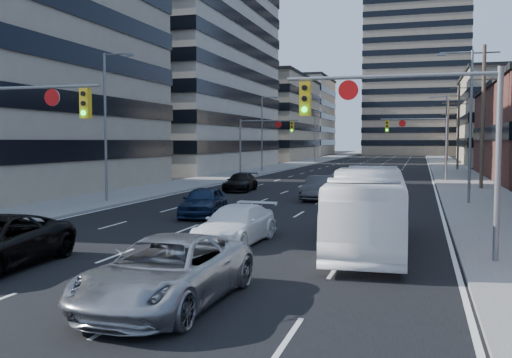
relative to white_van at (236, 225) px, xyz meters
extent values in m
plane|color=black|center=(-1.24, -9.35, -0.70)|extent=(400.00, 400.00, 0.00)
cube|color=black|center=(-1.24, 120.65, -0.69)|extent=(18.00, 300.00, 0.02)
cube|color=slate|center=(-12.74, 120.65, -0.62)|extent=(5.00, 300.00, 0.15)
cube|color=slate|center=(10.26, 120.65, -0.62)|extent=(5.00, 300.00, 0.15)
cube|color=#ADA089|center=(-28.24, 50.65, 13.30)|extent=(26.00, 34.00, 28.00)
cube|color=gray|center=(-25.24, 90.65, 7.30)|extent=(20.00, 30.00, 16.00)
cube|color=gray|center=(4.76, 140.65, 28.30)|extent=(26.00, 26.00, 58.00)
cube|color=#ADA089|center=(-29.24, 130.65, 9.30)|extent=(24.00, 24.00, 20.00)
cylinder|color=slate|center=(-7.99, -1.35, 5.10)|extent=(6.50, 0.12, 0.12)
cube|color=gold|center=(-5.34, -1.35, 4.45)|extent=(0.35, 0.28, 1.10)
cylinder|color=black|center=(-5.34, -1.51, 4.80)|extent=(0.18, 0.06, 0.18)
cylinder|color=black|center=(-5.34, -1.51, 4.45)|extent=(0.18, 0.06, 0.18)
cylinder|color=#0CE526|center=(-5.34, -1.51, 4.10)|extent=(0.18, 0.06, 0.18)
cylinder|color=white|center=(-6.74, -1.38, 4.70)|extent=(0.64, 0.06, 0.64)
cylinder|color=slate|center=(8.76, -1.35, 2.30)|extent=(0.18, 0.18, 6.00)
cylinder|color=slate|center=(5.51, -1.35, 5.10)|extent=(6.50, 0.12, 0.12)
cube|color=gold|center=(2.86, -1.35, 4.45)|extent=(0.35, 0.28, 1.10)
cylinder|color=black|center=(2.86, -1.51, 4.80)|extent=(0.18, 0.06, 0.18)
cylinder|color=black|center=(2.86, -1.51, 4.45)|extent=(0.18, 0.06, 0.18)
cylinder|color=#0CE526|center=(2.86, -1.51, 4.10)|extent=(0.18, 0.06, 0.18)
cylinder|color=white|center=(4.26, -1.38, 4.70)|extent=(0.64, 0.06, 0.64)
cylinder|color=slate|center=(-11.24, 35.65, 2.30)|extent=(0.18, 0.18, 6.00)
cylinder|color=slate|center=(-8.24, 35.65, 5.10)|extent=(6.00, 0.12, 0.12)
cube|color=gold|center=(-5.84, 35.65, 4.45)|extent=(0.35, 0.28, 1.10)
cylinder|color=black|center=(-5.84, 35.49, 4.80)|extent=(0.18, 0.06, 0.18)
cylinder|color=black|center=(-5.84, 35.49, 4.45)|extent=(0.18, 0.06, 0.18)
cylinder|color=#0CE526|center=(-5.84, 35.49, 4.10)|extent=(0.18, 0.06, 0.18)
cylinder|color=white|center=(-7.24, 35.62, 4.70)|extent=(0.64, 0.06, 0.64)
cylinder|color=slate|center=(8.76, 35.65, 2.30)|extent=(0.18, 0.18, 6.00)
cylinder|color=slate|center=(5.76, 35.65, 5.10)|extent=(6.00, 0.12, 0.12)
cube|color=gold|center=(3.36, 35.65, 4.45)|extent=(0.35, 0.28, 1.10)
cylinder|color=black|center=(3.36, 35.49, 4.80)|extent=(0.18, 0.06, 0.18)
cylinder|color=black|center=(3.36, 35.49, 4.45)|extent=(0.18, 0.06, 0.18)
cylinder|color=#0CE526|center=(3.36, 35.49, 4.10)|extent=(0.18, 0.06, 0.18)
cylinder|color=white|center=(4.76, 35.62, 4.70)|extent=(0.64, 0.06, 0.64)
cylinder|color=#4C3D2D|center=(10.96, 26.65, 4.80)|extent=(0.28, 0.28, 11.00)
cube|color=#4C3D2D|center=(10.96, 26.65, 9.70)|extent=(2.20, 0.10, 0.10)
cube|color=#4C3D2D|center=(10.96, 26.65, 8.70)|extent=(2.20, 0.10, 0.10)
cube|color=#4C3D2D|center=(10.96, 26.65, 7.70)|extent=(2.20, 0.10, 0.10)
cylinder|color=#4C3D2D|center=(10.96, 56.65, 4.80)|extent=(0.28, 0.28, 11.00)
cube|color=#4C3D2D|center=(10.96, 56.65, 9.70)|extent=(2.20, 0.10, 0.10)
cube|color=#4C3D2D|center=(10.96, 56.65, 8.70)|extent=(2.20, 0.10, 0.10)
cube|color=#4C3D2D|center=(10.96, 56.65, 7.70)|extent=(2.20, 0.10, 0.10)
cylinder|color=#4C3D2D|center=(10.96, 86.65, 4.80)|extent=(0.28, 0.28, 11.00)
cube|color=#4C3D2D|center=(10.96, 86.65, 9.70)|extent=(2.20, 0.10, 0.10)
cube|color=#4C3D2D|center=(10.96, 86.65, 8.70)|extent=(2.20, 0.10, 0.10)
cube|color=#4C3D2D|center=(10.96, 86.65, 7.70)|extent=(2.20, 0.10, 0.10)
cylinder|color=slate|center=(-11.74, 10.65, 3.80)|extent=(0.16, 0.16, 9.00)
cylinder|color=slate|center=(-10.84, 10.65, 8.20)|extent=(1.80, 0.10, 0.10)
cube|color=slate|center=(-10.04, 10.65, 8.12)|extent=(0.50, 0.22, 0.14)
cylinder|color=slate|center=(-11.74, 45.65, 3.80)|extent=(0.16, 0.16, 9.00)
cylinder|color=slate|center=(-10.84, 45.65, 8.20)|extent=(1.80, 0.10, 0.10)
cube|color=slate|center=(-10.04, 45.65, 8.12)|extent=(0.50, 0.22, 0.14)
cylinder|color=slate|center=(-11.74, 80.65, 3.80)|extent=(0.16, 0.16, 9.00)
cylinder|color=slate|center=(-10.84, 80.65, 8.20)|extent=(1.80, 0.10, 0.10)
cube|color=slate|center=(-10.04, 80.65, 8.12)|extent=(0.50, 0.22, 0.14)
cylinder|color=slate|center=(9.26, 15.65, 3.80)|extent=(0.16, 0.16, 9.00)
cylinder|color=slate|center=(8.36, 15.65, 8.20)|extent=(1.80, 0.10, 0.10)
cube|color=slate|center=(7.56, 15.65, 8.12)|extent=(0.50, 0.22, 0.14)
cylinder|color=slate|center=(9.26, 50.65, 3.80)|extent=(0.16, 0.16, 9.00)
cylinder|color=slate|center=(8.36, 50.65, 8.20)|extent=(1.80, 0.10, 0.10)
cube|color=slate|center=(7.56, 50.65, 8.12)|extent=(0.50, 0.22, 0.14)
imported|color=white|center=(0.00, 0.00, 0.00)|extent=(2.33, 4.94, 1.39)
imported|color=#9D9EA1|center=(0.96, -7.97, 0.08)|extent=(2.78, 5.71, 1.56)
imported|color=white|center=(4.80, 0.43, 0.72)|extent=(2.89, 10.28, 2.83)
imported|color=#0D1B37|center=(-3.85, 6.58, 0.05)|extent=(2.30, 4.59, 1.50)
imported|color=#37373A|center=(0.36, 16.12, 0.07)|extent=(1.83, 4.71, 1.53)
imported|color=black|center=(-6.44, 20.72, -0.03)|extent=(2.10, 4.69, 1.34)
imported|color=#313033|center=(1.91, 20.59, 0.09)|extent=(2.16, 4.72, 1.57)
camera|label=1|loc=(6.54, -19.80, 3.09)|focal=40.00mm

